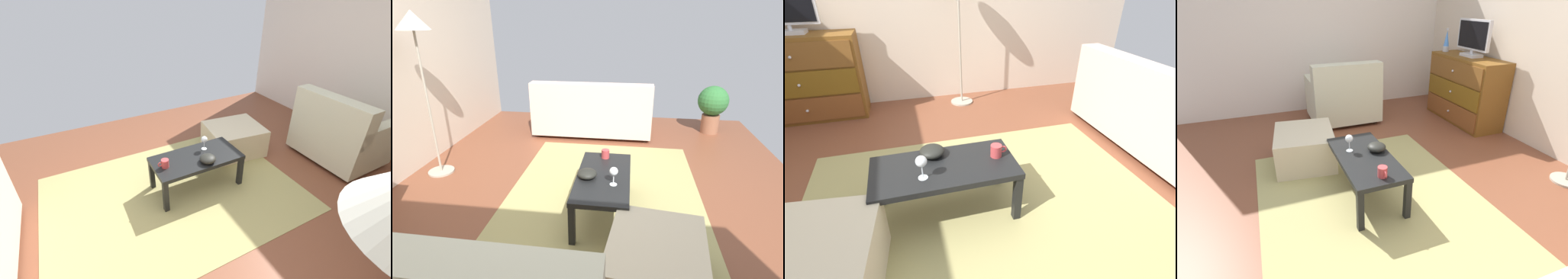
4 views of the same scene
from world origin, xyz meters
The scene contains 10 objects.
ground_plane centered at (0.00, 0.00, -0.03)m, with size 5.81×4.59×0.05m, color brown.
area_rug centered at (0.20, -0.20, 0.00)m, with size 2.60×1.90×0.01m, color #9E955B.
coffee_table centered at (-0.08, -0.22, 0.33)m, with size 0.94×0.46×0.39m.
wine_glass centered at (-0.22, -0.31, 0.50)m, with size 0.07×0.07×0.16m.
mug centered at (0.28, -0.20, 0.43)m, with size 0.11×0.08×0.08m.
bowl_decorative centered at (-0.14, -0.08, 0.42)m, with size 0.17×0.17×0.07m, color black.
couch_large centered at (2.00, 0.13, 0.32)m, with size 0.85×1.71×0.81m.
ottoman centered at (-0.85, -0.62, 0.18)m, with size 0.70×0.60×0.37m, color #C5B696.
standing_lamp centered at (0.46, 1.69, 1.48)m, with size 0.32×0.32×1.72m.
potted_plant centered at (2.26, -1.64, 0.43)m, with size 0.44×0.44×0.72m.
Camera 2 is at (-2.41, -0.41, 1.65)m, focal length 28.16 mm.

